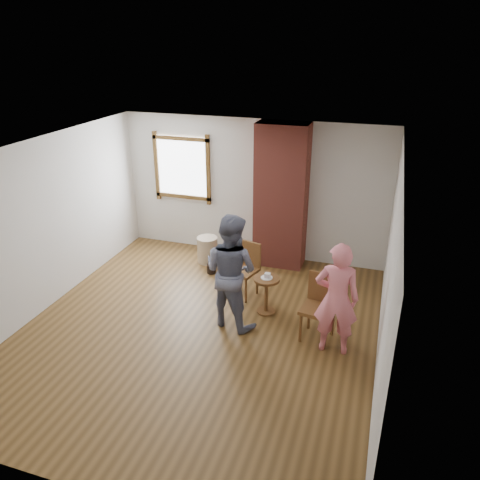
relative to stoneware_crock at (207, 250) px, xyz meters
name	(u,v)px	position (x,y,z in m)	size (l,w,h in m)	color
ground	(198,330)	(0.69, -2.13, -0.25)	(5.50, 5.50, 0.00)	brown
room_shell	(207,199)	(0.63, -1.52, 1.56)	(5.04, 5.52, 2.62)	silver
brick_chimney	(281,197)	(1.29, 0.37, 1.05)	(0.90, 0.50, 2.60)	#A6473B
stoneware_crock	(207,250)	(0.00, 0.00, 0.00)	(0.38, 0.38, 0.49)	tan
dark_pot	(211,269)	(0.23, -0.41, -0.16)	(0.17, 0.17, 0.17)	black
dining_chair_left	(245,266)	(1.03, -0.90, 0.26)	(0.52, 0.52, 0.90)	brown
dining_chair_right	(320,303)	(2.36, -1.71, 0.28)	(0.50, 0.50, 0.94)	brown
side_table	(266,289)	(1.50, -1.36, 0.16)	(0.40, 0.40, 0.60)	brown
cake_plate	(267,278)	(1.50, -1.36, 0.36)	(0.18, 0.18, 0.01)	white
cake_slice	(267,276)	(1.51, -1.36, 0.39)	(0.08, 0.07, 0.06)	white
man	(231,271)	(1.08, -1.78, 0.61)	(0.83, 0.65, 1.72)	#131434
person_pink	(336,299)	(2.60, -1.98, 0.55)	(0.58, 0.38, 1.59)	pink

